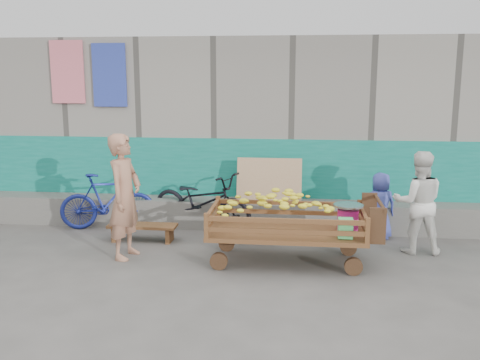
# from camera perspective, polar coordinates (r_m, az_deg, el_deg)

# --- Properties ---
(ground) EXTENTS (80.00, 80.00, 0.00)m
(ground) POSITION_cam_1_polar(r_m,az_deg,el_deg) (6.38, -0.90, -10.94)
(ground) COLOR #4E4D48
(ground) RESTS_ON ground
(building_wall) EXTENTS (12.00, 3.50, 3.00)m
(building_wall) POSITION_cam_1_polar(r_m,az_deg,el_deg) (9.99, 2.06, 5.75)
(building_wall) COLOR gray
(building_wall) RESTS_ON ground
(banana_cart) EXTENTS (2.18, 1.00, 0.93)m
(banana_cart) POSITION_cam_1_polar(r_m,az_deg,el_deg) (6.89, 4.70, -3.79)
(banana_cart) COLOR brown
(banana_cart) RESTS_ON ground
(bench) EXTENTS (1.01, 0.30, 0.25)m
(bench) POSITION_cam_1_polar(r_m,az_deg,el_deg) (8.00, -10.34, -5.14)
(bench) COLOR brown
(bench) RESTS_ON ground
(vendor_man) EXTENTS (0.49, 0.66, 1.66)m
(vendor_man) POSITION_cam_1_polar(r_m,az_deg,el_deg) (7.19, -12.18, -1.72)
(vendor_man) COLOR #AF775B
(vendor_man) RESTS_ON ground
(woman) EXTENTS (0.69, 0.54, 1.41)m
(woman) POSITION_cam_1_polar(r_m,az_deg,el_deg) (7.64, 18.47, -2.28)
(woman) COLOR white
(woman) RESTS_ON ground
(child) EXTENTS (0.56, 0.44, 1.00)m
(child) POSITION_cam_1_polar(r_m,az_deg,el_deg) (8.17, 14.71, -2.69)
(child) COLOR #4550B4
(child) RESTS_ON ground
(bicycle_dark) EXTENTS (1.89, 1.30, 0.94)m
(bicycle_dark) POSITION_cam_1_polar(r_m,az_deg,el_deg) (8.28, -4.13, -2.36)
(bicycle_dark) COLOR black
(bicycle_dark) RESTS_ON ground
(bicycle_blue) EXTENTS (1.54, 0.76, 0.89)m
(bicycle_blue) POSITION_cam_1_polar(r_m,az_deg,el_deg) (8.69, -13.93, -2.21)
(bicycle_blue) COLOR navy
(bicycle_blue) RESTS_ON ground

